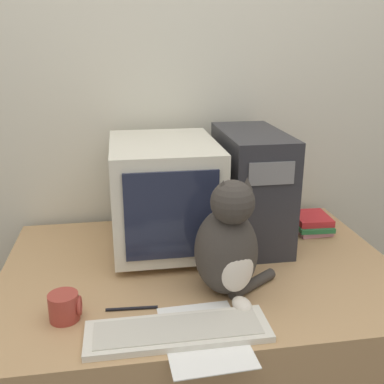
{
  "coord_description": "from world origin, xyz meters",
  "views": [
    {
      "loc": [
        -0.25,
        -0.89,
        1.45
      ],
      "look_at": [
        -0.03,
        0.47,
        0.99
      ],
      "focal_mm": 42.0,
      "sensor_mm": 36.0,
      "label": 1
    }
  ],
  "objects_px": {
    "keyboard": "(178,331)",
    "mug": "(65,307)",
    "cat": "(228,246)",
    "computer_tower": "(251,187)",
    "crt_monitor": "(164,193)",
    "pen": "(132,308)",
    "book_stack": "(311,223)"
  },
  "relations": [
    {
      "from": "computer_tower",
      "to": "pen",
      "type": "relative_size",
      "value": 2.98
    },
    {
      "from": "book_stack",
      "to": "pen",
      "type": "distance_m",
      "value": 0.87
    },
    {
      "from": "keyboard",
      "to": "mug",
      "type": "relative_size",
      "value": 5.44
    },
    {
      "from": "book_stack",
      "to": "computer_tower",
      "type": "bearing_deg",
      "value": -172.1
    },
    {
      "from": "computer_tower",
      "to": "mug",
      "type": "bearing_deg",
      "value": -145.77
    },
    {
      "from": "crt_monitor",
      "to": "computer_tower",
      "type": "height_order",
      "value": "computer_tower"
    },
    {
      "from": "pen",
      "to": "mug",
      "type": "xyz_separation_m",
      "value": [
        -0.18,
        -0.02,
        0.03
      ]
    },
    {
      "from": "cat",
      "to": "mug",
      "type": "height_order",
      "value": "cat"
    },
    {
      "from": "mug",
      "to": "keyboard",
      "type": "bearing_deg",
      "value": -21.74
    },
    {
      "from": "pen",
      "to": "book_stack",
      "type": "bearing_deg",
      "value": 32.14
    },
    {
      "from": "crt_monitor",
      "to": "computer_tower",
      "type": "relative_size",
      "value": 1.09
    },
    {
      "from": "book_stack",
      "to": "pen",
      "type": "relative_size",
      "value": 1.32
    },
    {
      "from": "crt_monitor",
      "to": "pen",
      "type": "bearing_deg",
      "value": -108.62
    },
    {
      "from": "crt_monitor",
      "to": "cat",
      "type": "bearing_deg",
      "value": -67.68
    },
    {
      "from": "keyboard",
      "to": "mug",
      "type": "height_order",
      "value": "mug"
    },
    {
      "from": "keyboard",
      "to": "cat",
      "type": "height_order",
      "value": "cat"
    },
    {
      "from": "crt_monitor",
      "to": "cat",
      "type": "distance_m",
      "value": 0.4
    },
    {
      "from": "keyboard",
      "to": "book_stack",
      "type": "bearing_deg",
      "value": 43.86
    },
    {
      "from": "keyboard",
      "to": "cat",
      "type": "relative_size",
      "value": 1.31
    },
    {
      "from": "crt_monitor",
      "to": "cat",
      "type": "relative_size",
      "value": 1.31
    },
    {
      "from": "book_stack",
      "to": "mug",
      "type": "bearing_deg",
      "value": -152.47
    },
    {
      "from": "book_stack",
      "to": "mug",
      "type": "relative_size",
      "value": 2.21
    },
    {
      "from": "crt_monitor",
      "to": "pen",
      "type": "distance_m",
      "value": 0.48
    },
    {
      "from": "keyboard",
      "to": "book_stack",
      "type": "xyz_separation_m",
      "value": [
        0.62,
        0.6,
        0.02
      ]
    },
    {
      "from": "crt_monitor",
      "to": "mug",
      "type": "bearing_deg",
      "value": -126.72
    },
    {
      "from": "book_stack",
      "to": "pen",
      "type": "bearing_deg",
      "value": -147.86
    },
    {
      "from": "keyboard",
      "to": "mug",
      "type": "distance_m",
      "value": 0.32
    },
    {
      "from": "cat",
      "to": "computer_tower",
      "type": "bearing_deg",
      "value": 53.26
    },
    {
      "from": "crt_monitor",
      "to": "pen",
      "type": "height_order",
      "value": "crt_monitor"
    },
    {
      "from": "computer_tower",
      "to": "book_stack",
      "type": "height_order",
      "value": "computer_tower"
    },
    {
      "from": "computer_tower",
      "to": "pen",
      "type": "xyz_separation_m",
      "value": [
        -0.47,
        -0.43,
        -0.21
      ]
    },
    {
      "from": "cat",
      "to": "mug",
      "type": "xyz_separation_m",
      "value": [
        -0.47,
        -0.06,
        -0.12
      ]
    }
  ]
}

